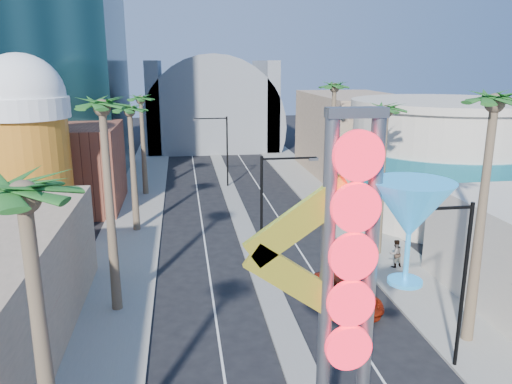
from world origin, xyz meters
name	(u,v)px	position (x,y,z in m)	size (l,w,h in m)	color
sidewalk_west	(136,213)	(-9.50, 35.00, 0.07)	(5.00, 100.00, 0.15)	gray
sidewalk_east	(332,205)	(9.50, 35.00, 0.07)	(5.00, 100.00, 0.15)	gray
median	(233,200)	(0.00, 38.00, 0.07)	(1.60, 84.00, 0.15)	gray
brick_filler_west	(66,168)	(-16.00, 38.00, 4.00)	(10.00, 10.00, 8.00)	brown
filler_east	(353,135)	(16.00, 48.00, 5.00)	(10.00, 20.00, 10.00)	#977D61
beer_mug	(26,141)	(-17.00, 30.00, 7.84)	(7.00, 7.00, 14.50)	orange
turquoise_building	(442,161)	(18.00, 30.00, 5.25)	(16.60, 16.60, 10.60)	beige
canopy	(211,121)	(0.00, 72.00, 4.31)	(22.00, 16.00, 22.00)	slate
neon_sign	(374,275)	(0.82, 2.96, 7.31)	(6.53, 2.60, 12.55)	gray
streetlight_0	(270,203)	(0.55, 20.00, 4.88)	(3.79, 0.25, 8.00)	black
streetlight_1	(222,145)	(-0.55, 44.00, 4.88)	(3.79, 0.25, 8.00)	black
streetlight_2	(455,272)	(6.72, 8.00, 4.83)	(3.45, 0.25, 8.00)	black
palm_0	(26,219)	(-9.00, 2.00, 9.93)	(2.40, 2.40, 11.70)	brown
palm_1	(103,121)	(-9.00, 16.00, 10.82)	(2.40, 2.40, 12.70)	brown
palm_2	(130,118)	(-9.00, 30.00, 9.48)	(2.40, 2.40, 11.20)	brown
palm_3	(141,105)	(-9.00, 42.00, 9.48)	(2.40, 2.40, 11.20)	brown
palm_5	(493,120)	(9.00, 10.00, 11.27)	(2.40, 2.40, 13.20)	brown
palm_6	(386,120)	(9.00, 22.00, 9.93)	(2.40, 2.40, 11.70)	brown
palm_7	(334,95)	(9.00, 34.00, 10.82)	(2.40, 2.40, 12.70)	brown
red_pickup	(347,293)	(4.21, 14.70, 0.77)	(2.54, 5.51, 1.53)	#A4230C
pedestrian_b	(395,253)	(9.17, 19.26, 1.13)	(0.95, 0.74, 1.95)	gray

